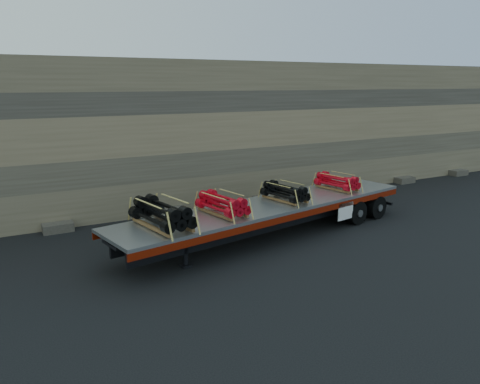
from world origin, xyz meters
The scene contains 7 objects.
ground centered at (0.00, 0.00, 0.00)m, with size 120.00×120.00×0.00m, color black.
rock_wall centered at (0.00, 6.50, 3.50)m, with size 44.00×3.00×7.00m, color #7A6B54.
trailer centered at (-0.70, 0.00, 0.67)m, with size 13.41×2.58×1.34m, color #ADB0B5, non-canonical shape.
bundle_front centered at (-5.44, -0.87, 1.77)m, with size 1.21×2.42×0.86m, color black, non-canonical shape.
bundle_midfront centered at (-3.00, -0.43, 1.70)m, with size 1.01×2.03×0.72m, color red, non-canonical shape.
bundle_midrear centered at (0.08, 0.14, 1.68)m, with size 0.95×1.91×0.68m, color black, non-canonical shape.
bundle_rear centered at (3.26, 0.72, 1.67)m, with size 0.94×1.88×0.67m, color red, non-canonical shape.
Camera 1 is at (-10.27, -14.97, 5.96)m, focal length 35.00 mm.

